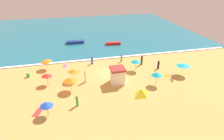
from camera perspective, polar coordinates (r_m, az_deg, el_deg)
name	(u,v)px	position (r m, az deg, el deg)	size (l,w,h in m)	color
ground_plane	(109,73)	(33.35, -0.88, -0.83)	(60.00, 60.00, 0.00)	#E0A856
ocean_water	(89,31)	(59.25, -6.89, 11.55)	(60.00, 44.00, 0.10)	teal
wave_breaker_foam	(102,58)	(38.89, -2.90, 3.51)	(57.00, 0.70, 0.01)	white
lifeguard_cabana	(117,75)	(29.72, 1.64, -1.60)	(2.26, 2.24, 2.63)	white
beach_umbrella_0	(157,74)	(29.79, 13.29, -1.14)	(2.13, 2.12, 2.12)	#4C3823
beach_umbrella_1	(74,71)	(30.80, -11.39, -0.17)	(2.46, 2.44, 2.08)	silver
beach_umbrella_2	(47,75)	(30.76, -18.98, -1.42)	(1.63, 1.60, 1.96)	#4C3823
beach_umbrella_3	(46,104)	(24.27, -19.09, -9.68)	(2.15, 2.14, 1.90)	#4C3823
beach_umbrella_4	(136,61)	(33.68, 7.18, 2.75)	(2.62, 2.62, 2.14)	#4C3823
beach_umbrella_5	(46,61)	(35.93, -19.18, 2.67)	(2.67, 2.66, 1.96)	#4C3823
beach_umbrella_6	(70,80)	(28.23, -12.41, -2.84)	(2.88, 2.88, 2.06)	#4C3823
beach_umbrella_7	(183,65)	(34.13, 20.55, 1.46)	(2.87, 2.87, 2.05)	silver
beach_tent	(141,92)	(27.40, 8.83, -6.61)	(2.65, 2.37, 1.05)	yellow
parked_bicycle	(172,77)	(32.69, 17.66, -2.06)	(0.74, 1.71, 0.76)	black
beachgoer_0	(142,60)	(36.49, 8.89, 2.95)	(0.51, 0.51, 1.91)	black
beachgoer_1	(158,65)	(35.56, 13.73, 1.55)	(0.47, 0.47, 1.60)	black
beachgoer_2	(85,77)	(30.43, -8.00, -2.04)	(0.39, 0.39, 1.95)	white
beachgoer_3	(121,58)	(37.34, 2.84, 3.54)	(0.37, 0.37, 1.58)	green
beachgoer_4	(28,75)	(34.82, -23.88, -1.43)	(0.58, 0.58, 0.82)	green
beachgoer_5	(92,60)	(36.61, -6.00, 2.91)	(0.48, 0.48, 1.57)	blue
beachgoer_6	(77,101)	(25.39, -10.43, -9.02)	(0.46, 0.46, 1.67)	green
beachgoer_7	(113,72)	(32.76, 0.32, -0.71)	(0.39, 0.39, 0.79)	black
beach_towel_0	(65,66)	(36.85, -13.97, 1.15)	(0.78, 1.40, 0.01)	#D84CA5
beach_towel_1	(38,112)	(26.08, -21.33, -11.74)	(1.36, 1.92, 0.01)	red
beach_towel_2	(167,76)	(33.73, 16.20, -1.63)	(1.36, 1.42, 0.01)	orange
small_boat_0	(75,42)	(48.40, -11.00, 8.23)	(4.35, 1.32, 0.68)	navy
small_boat_1	(113,43)	(46.70, 0.33, 7.97)	(3.71, 1.31, 0.56)	red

